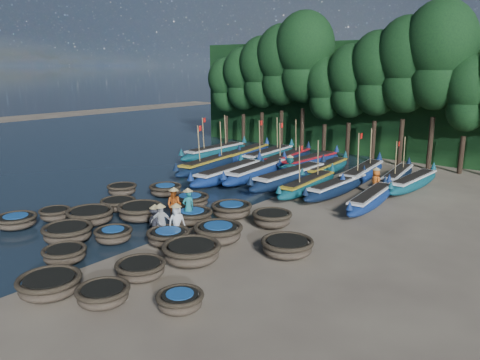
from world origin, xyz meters
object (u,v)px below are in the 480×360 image
Objects in this scene: coracle_23 at (231,210)px; long_boat_4 at (257,172)px; coracle_5 at (16,221)px; fisherman_3 at (156,221)px; coracle_8 at (141,269)px; long_boat_7 at (337,187)px; coracle_15 at (118,204)px; fisherman_5 at (290,169)px; coracle_3 at (49,285)px; fisherman_2 at (174,204)px; long_boat_16 at (398,176)px; coracle_19 at (287,246)px; long_boat_11 at (268,155)px; coracle_18 at (218,232)px; long_boat_14 at (325,169)px; coracle_12 at (113,235)px; coracle_22 at (190,201)px; coracle_6 at (68,233)px; coracle_24 at (272,218)px; coracle_10 at (55,214)px; fisherman_4 at (161,221)px; coracle_20 at (122,189)px; coracle_17 at (192,216)px; fisherman_1 at (188,206)px; fisherman_6 at (376,181)px; long_boat_3 at (229,173)px; coracle_16 at (140,211)px; coracle_11 at (90,216)px; long_boat_13 at (310,162)px; long_boat_5 at (290,177)px; long_boat_15 at (362,173)px; coracle_13 at (168,236)px; coracle_14 at (191,252)px; coracle_21 at (165,190)px; coracle_7 at (64,254)px; long_boat_8 at (371,199)px; fisherman_0 at (177,221)px; coracle_9 at (180,301)px; long_boat_10 at (245,154)px; long_boat_2 at (211,164)px; long_boat_12 at (287,159)px.

long_boat_4 is (-4.06, 7.60, 0.14)m from coracle_23.
coracle_5 is 7.28m from fisherman_3.
coracle_8 is 0.29× the size of long_boat_7.
fisherman_5 is (3.71, 11.61, 0.55)m from coracle_15.
fisherman_2 reaches higher than coracle_3.
long_boat_16 is 7.39m from fisherman_5.
long_boat_11 is at bearing 128.07° from coracle_19.
coracle_18 is 15.10m from long_boat_14.
coracle_12 is at bearing 19.24° from coracle_5.
fisherman_5 is at bearing 83.72° from coracle_22.
coracle_6 reaches higher than coracle_15.
coracle_10 is at bearing -145.70° from coracle_24.
fisherman_4 is at bearing -60.54° from coracle_22.
coracle_17 is at bearing -8.71° from coracle_20.
fisherman_4 is (-4.46, -17.43, 0.39)m from long_boat_16.
fisherman_2 is at bearing -83.90° from long_boat_4.
fisherman_5 is (-2.62, 19.21, 0.52)m from coracle_3.
fisherman_1 is (-0.09, -0.16, 0.58)m from coracle_17.
fisherman_4 is at bearing 105.38° from fisherman_6.
long_boat_16 is at bearing -5.88° from long_boat_11.
long_boat_3 is 1.11× the size of long_boat_14.
fisherman_5 is at bearing 90.50° from coracle_12.
coracle_12 is at bearing -61.19° from coracle_16.
long_boat_7 is (7.10, 12.86, 0.07)m from coracle_11.
long_boat_13 is (-1.26, 19.37, 0.16)m from coracle_12.
coracle_17 is 9.72m from long_boat_5.
coracle_3 is 8.60m from fisherman_1.
coracle_13 is at bearing -102.48° from long_boat_15.
fisherman_6 is (1.56, 14.48, 0.43)m from coracle_14.
coracle_5 is 0.87× the size of coracle_21.
coracle_7 is 0.24× the size of long_boat_15.
coracle_19 is (11.91, 3.74, 0.05)m from coracle_10.
coracle_3 is at bearing -118.51° from coracle_19.
coracle_20 is at bearing -156.22° from long_boat_8.
coracle_5 is 1.22× the size of fisherman_3.
fisherman_1 reaches higher than coracle_7.
coracle_15 is at bearing -158.56° from coracle_24.
long_boat_8 is (12.08, 14.46, 0.10)m from coracle_5.
coracle_17 is 1.09× the size of coracle_20.
fisherman_5 is at bearing -46.81° from long_boat_11.
fisherman_0 is 2.04m from fisherman_1.
coracle_24 is 0.23× the size of long_boat_3.
coracle_21 is at bearing 151.62° from coracle_17.
fisherman_5 is at bearing 97.77° from coracle_3.
coracle_3 is 0.88× the size of coracle_22.
coracle_9 is 0.20× the size of long_boat_10.
coracle_5 is 0.24× the size of long_boat_5.
coracle_19 is 0.29× the size of long_boat_2.
long_boat_13 is 1.04× the size of long_boat_14.
fisherman_4 is at bearing -82.24° from long_boat_12.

